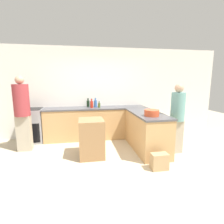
{
  "coord_description": "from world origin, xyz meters",
  "views": [
    {
      "loc": [
        -0.45,
        -3.38,
        1.72
      ],
      "look_at": [
        0.28,
        0.61,
        0.99
      ],
      "focal_mm": 28.0,
      "sensor_mm": 36.0,
      "label": 1
    }
  ],
  "objects_px": {
    "vinegar_bottle_clear": "(92,104)",
    "person_by_range": "(22,111)",
    "island_table": "(91,138)",
    "person_at_peninsula": "(177,116)",
    "water_bottle_blue": "(95,103)",
    "wine_bottle_dark": "(88,103)",
    "olive_oil_bottle": "(99,105)",
    "paper_bag": "(159,161)",
    "hot_sauce_bottle": "(92,104)",
    "mixing_bowl": "(152,113)",
    "range_oven": "(32,125)"
  },
  "relations": [
    {
      "from": "mixing_bowl",
      "to": "person_at_peninsula",
      "type": "bearing_deg",
      "value": 6.64
    },
    {
      "from": "range_oven",
      "to": "person_at_peninsula",
      "type": "xyz_separation_m",
      "value": [
        3.6,
        -1.41,
        0.42
      ]
    },
    {
      "from": "range_oven",
      "to": "person_at_peninsula",
      "type": "bearing_deg",
      "value": -21.43
    },
    {
      "from": "island_table",
      "to": "person_at_peninsula",
      "type": "height_order",
      "value": "person_at_peninsula"
    },
    {
      "from": "water_bottle_blue",
      "to": "paper_bag",
      "type": "xyz_separation_m",
      "value": [
        1.04,
        -2.2,
        -0.88
      ]
    },
    {
      "from": "olive_oil_bottle",
      "to": "paper_bag",
      "type": "distance_m",
      "value": 2.43
    },
    {
      "from": "wine_bottle_dark",
      "to": "person_by_range",
      "type": "bearing_deg",
      "value": -153.14
    },
    {
      "from": "range_oven",
      "to": "olive_oil_bottle",
      "type": "distance_m",
      "value": 1.98
    },
    {
      "from": "island_table",
      "to": "person_at_peninsula",
      "type": "xyz_separation_m",
      "value": [
        2.01,
        -0.14,
        0.47
      ]
    },
    {
      "from": "person_by_range",
      "to": "olive_oil_bottle",
      "type": "bearing_deg",
      "value": 16.82
    },
    {
      "from": "person_by_range",
      "to": "paper_bag",
      "type": "bearing_deg",
      "value": -27.38
    },
    {
      "from": "vinegar_bottle_clear",
      "to": "mixing_bowl",
      "type": "bearing_deg",
      "value": -53.87
    },
    {
      "from": "island_table",
      "to": "person_by_range",
      "type": "xyz_separation_m",
      "value": [
        -1.61,
        0.64,
        0.56
      ]
    },
    {
      "from": "water_bottle_blue",
      "to": "hot_sauce_bottle",
      "type": "height_order",
      "value": "water_bottle_blue"
    },
    {
      "from": "vinegar_bottle_clear",
      "to": "person_at_peninsula",
      "type": "bearing_deg",
      "value": -39.89
    },
    {
      "from": "island_table",
      "to": "olive_oil_bottle",
      "type": "xyz_separation_m",
      "value": [
        0.32,
        1.22,
        0.58
      ]
    },
    {
      "from": "vinegar_bottle_clear",
      "to": "paper_bag",
      "type": "xyz_separation_m",
      "value": [
        1.13,
        -2.28,
        -0.86
      ]
    },
    {
      "from": "vinegar_bottle_clear",
      "to": "person_by_range",
      "type": "relative_size",
      "value": 0.12
    },
    {
      "from": "mixing_bowl",
      "to": "person_by_range",
      "type": "bearing_deg",
      "value": 163.81
    },
    {
      "from": "hot_sauce_bottle",
      "to": "paper_bag",
      "type": "bearing_deg",
      "value": -60.68
    },
    {
      "from": "wine_bottle_dark",
      "to": "mixing_bowl",
      "type": "bearing_deg",
      "value": -51.47
    },
    {
      "from": "vinegar_bottle_clear",
      "to": "paper_bag",
      "type": "bearing_deg",
      "value": -63.58
    },
    {
      "from": "paper_bag",
      "to": "hot_sauce_bottle",
      "type": "bearing_deg",
      "value": 119.32
    },
    {
      "from": "vinegar_bottle_clear",
      "to": "person_at_peninsula",
      "type": "xyz_separation_m",
      "value": [
        1.88,
        -1.57,
        -0.13
      ]
    },
    {
      "from": "range_oven",
      "to": "island_table",
      "type": "xyz_separation_m",
      "value": [
        1.59,
        -1.27,
        -0.04
      ]
    },
    {
      "from": "olive_oil_bottle",
      "to": "wine_bottle_dark",
      "type": "height_order",
      "value": "wine_bottle_dark"
    },
    {
      "from": "olive_oil_bottle",
      "to": "wine_bottle_dark",
      "type": "bearing_deg",
      "value": 142.86
    },
    {
      "from": "person_by_range",
      "to": "paper_bag",
      "type": "relative_size",
      "value": 5.61
    },
    {
      "from": "person_at_peninsula",
      "to": "wine_bottle_dark",
      "type": "bearing_deg",
      "value": 141.58
    },
    {
      "from": "paper_bag",
      "to": "person_by_range",
      "type": "bearing_deg",
      "value": 152.62
    },
    {
      "from": "mixing_bowl",
      "to": "wine_bottle_dark",
      "type": "xyz_separation_m",
      "value": [
        -1.33,
        1.67,
        0.03
      ]
    },
    {
      "from": "water_bottle_blue",
      "to": "vinegar_bottle_clear",
      "type": "bearing_deg",
      "value": 135.97
    },
    {
      "from": "person_by_range",
      "to": "person_at_peninsula",
      "type": "xyz_separation_m",
      "value": [
        3.62,
        -0.77,
        -0.1
      ]
    },
    {
      "from": "person_at_peninsula",
      "to": "paper_bag",
      "type": "bearing_deg",
      "value": -136.43
    },
    {
      "from": "range_oven",
      "to": "water_bottle_blue",
      "type": "xyz_separation_m",
      "value": [
        1.8,
        0.07,
        0.57
      ]
    },
    {
      "from": "range_oven",
      "to": "wine_bottle_dark",
      "type": "xyz_separation_m",
      "value": [
        1.59,
        0.18,
        0.57
      ]
    },
    {
      "from": "vinegar_bottle_clear",
      "to": "person_by_range",
      "type": "height_order",
      "value": "person_by_range"
    },
    {
      "from": "water_bottle_blue",
      "to": "wine_bottle_dark",
      "type": "height_order",
      "value": "water_bottle_blue"
    },
    {
      "from": "olive_oil_bottle",
      "to": "hot_sauce_bottle",
      "type": "height_order",
      "value": "hot_sauce_bottle"
    },
    {
      "from": "vinegar_bottle_clear",
      "to": "water_bottle_blue",
      "type": "bearing_deg",
      "value": -44.03
    },
    {
      "from": "vinegar_bottle_clear",
      "to": "person_by_range",
      "type": "bearing_deg",
      "value": -155.27
    },
    {
      "from": "olive_oil_bottle",
      "to": "vinegar_bottle_clear",
      "type": "relative_size",
      "value": 0.85
    },
    {
      "from": "person_at_peninsula",
      "to": "paper_bag",
      "type": "height_order",
      "value": "person_at_peninsula"
    },
    {
      "from": "wine_bottle_dark",
      "to": "island_table",
      "type": "bearing_deg",
      "value": -90.2
    },
    {
      "from": "person_at_peninsula",
      "to": "range_oven",
      "type": "bearing_deg",
      "value": 158.57
    },
    {
      "from": "island_table",
      "to": "olive_oil_bottle",
      "type": "bearing_deg",
      "value": 75.48
    },
    {
      "from": "range_oven",
      "to": "person_by_range",
      "type": "distance_m",
      "value": 0.82
    },
    {
      "from": "mixing_bowl",
      "to": "vinegar_bottle_clear",
      "type": "distance_m",
      "value": 2.05
    },
    {
      "from": "wine_bottle_dark",
      "to": "olive_oil_bottle",
      "type": "bearing_deg",
      "value": -37.14
    },
    {
      "from": "mixing_bowl",
      "to": "paper_bag",
      "type": "distance_m",
      "value": 1.06
    }
  ]
}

